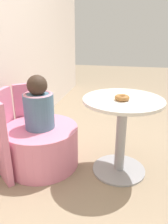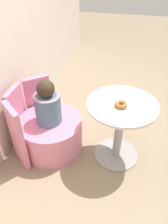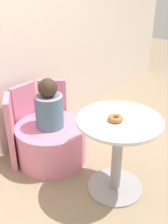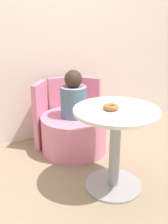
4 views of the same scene
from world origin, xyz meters
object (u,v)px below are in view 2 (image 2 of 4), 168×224
(round_table, at_px, (120,123))
(tub_chair, at_px, (51,134))
(child_figure, at_px, (48,104))
(donut, at_px, (121,105))

(round_table, relative_size, tub_chair, 1.01)
(tub_chair, height_order, child_figure, child_figure)
(tub_chair, xyz_separation_m, donut, (-0.00, -0.70, 0.50))
(round_table, relative_size, donut, 5.85)
(tub_chair, bearing_deg, donut, -90.32)
(round_table, distance_m, donut, 0.25)
(round_table, height_order, child_figure, child_figure)
(child_figure, height_order, donut, child_figure)
(child_figure, xyz_separation_m, donut, (-0.00, -0.70, 0.11))
(round_table, bearing_deg, tub_chair, 93.28)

